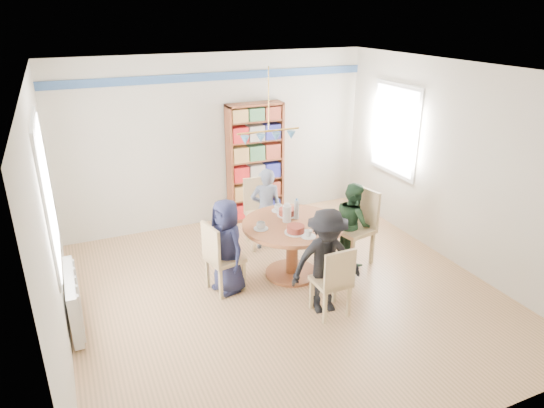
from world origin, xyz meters
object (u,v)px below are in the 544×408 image
person_far (266,209)px  bookshelf (255,163)px  radiator (73,300)px  person_left (227,246)px  dining_table (292,237)px  person_near (326,262)px  chair_left (219,255)px  chair_near (334,279)px  person_right (353,223)px  chair_right (359,223)px  chair_far (260,209)px

person_far → bookshelf: bearing=-89.3°
radiator → person_left: size_ratio=0.82×
person_far → dining_table: bearing=104.7°
person_left → person_near: bearing=27.4°
person_near → dining_table: bearing=97.6°
chair_left → chair_near: size_ratio=1.05×
chair_left → person_right: person_right is taller
chair_right → person_near: person_near is taller
chair_right → person_near: size_ratio=0.82×
dining_table → chair_left: 1.00m
dining_table → chair_far: (-0.01, 1.05, -0.01)m
dining_table → bookshelf: 2.02m
chair_left → person_left: person_left is taller
chair_right → bookshelf: size_ratio=0.54×
radiator → chair_right: size_ratio=0.95×
chair_right → person_near: (-1.01, -0.88, 0.06)m
person_near → bookshelf: bookshelf is taller
person_far → chair_far: bearing=-69.8°
person_far → chair_left: bearing=56.2°
bookshelf → chair_far: bearing=-107.8°
radiator → dining_table: bearing=1.6°
person_right → person_far: bearing=55.6°
dining_table → bookshelf: (0.28, 1.96, 0.40)m
chair_left → person_near: (0.99, -0.88, 0.13)m
radiator → dining_table: (2.69, 0.08, 0.21)m
chair_near → person_right: person_right is taller
person_near → bookshelf: bearing=92.3°
person_right → person_near: person_near is taller
radiator → person_left: (1.80, 0.07, 0.26)m
bookshelf → person_left: bearing=-120.8°
dining_table → chair_left: (-1.00, -0.01, -0.05)m
person_left → person_far: bearing=116.4°
person_left → person_near: person_near is taller
radiator → chair_far: 2.91m
person_right → person_near: 1.32m
radiator → chair_far: (2.68, 1.13, 0.20)m
person_right → bookshelf: (-0.66, 1.94, 0.38)m
chair_near → chair_left: bearing=134.9°
dining_table → bookshelf: bookshelf is taller
chair_left → bookshelf: (1.28, 1.98, 0.44)m
person_far → person_near: size_ratio=0.96×
dining_table → person_near: (-0.01, -0.89, 0.08)m
radiator → person_near: (2.69, -0.81, 0.29)m
dining_table → chair_right: chair_right is taller
bookshelf → dining_table: bearing=-98.1°
chair_right → chair_near: size_ratio=1.19×
chair_right → dining_table: bearing=179.2°
radiator → person_far: 2.87m
person_right → chair_far: bearing=50.6°
radiator → chair_right: 3.71m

